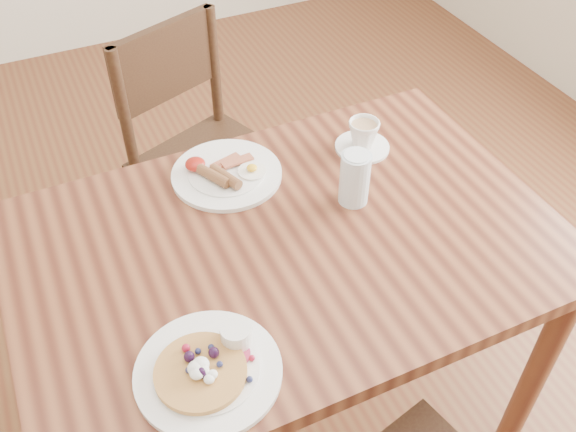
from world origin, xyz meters
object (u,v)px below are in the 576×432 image
object	(u,v)px
teacup_saucer	(363,137)
dining_table	(288,269)
water_glass	(355,178)
breakfast_plate	(225,173)
chair_far	(203,151)
pancake_plate	(209,367)

from	to	relation	value
teacup_saucer	dining_table	bearing A→B (deg)	-145.04
dining_table	water_glass	size ratio (longest dim) A/B	9.15
breakfast_plate	water_glass	xyz separation A→B (m)	(0.24, -0.21, 0.05)
chair_far	water_glass	size ratio (longest dim) A/B	6.71
pancake_plate	water_glass	distance (m)	0.56
teacup_saucer	breakfast_plate	bearing A→B (deg)	173.48
pancake_plate	water_glass	size ratio (longest dim) A/B	2.06
water_glass	breakfast_plate	bearing A→B (deg)	139.60
breakfast_plate	teacup_saucer	bearing A→B (deg)	-6.52
dining_table	chair_far	size ratio (longest dim) A/B	1.36
pancake_plate	chair_far	bearing A→B (deg)	72.73
dining_table	breakfast_plate	world-z (taller)	breakfast_plate
pancake_plate	teacup_saucer	size ratio (longest dim) A/B	1.93
breakfast_plate	pancake_plate	bearing A→B (deg)	-113.77
chair_far	pancake_plate	xyz separation A→B (m)	(-0.30, -0.95, 0.27)
chair_far	breakfast_plate	bearing A→B (deg)	59.27
dining_table	breakfast_plate	xyz separation A→B (m)	(-0.05, 0.26, 0.11)
breakfast_plate	chair_far	bearing A→B (deg)	80.69
chair_far	pancake_plate	size ratio (longest dim) A/B	3.26
pancake_plate	teacup_saucer	distance (m)	0.75
chair_far	teacup_saucer	xyz separation A→B (m)	(0.29, -0.49, 0.29)
chair_far	breakfast_plate	xyz separation A→B (m)	(-0.07, -0.45, 0.27)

